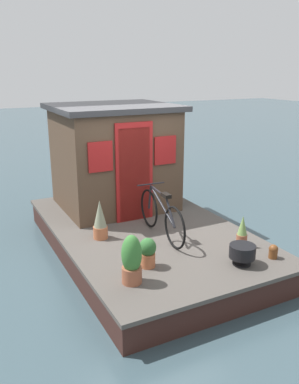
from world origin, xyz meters
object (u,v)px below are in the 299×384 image
Objects in this scene: potted_plant_basil at (242,232)px; mooring_bollard at (273,251)px; bicycle at (161,215)px; potted_plant_fern at (148,252)px; potted_plant_mint at (132,260)px; charcoal_grill at (242,252)px; houseboat_cabin at (114,156)px; potted_plant_lavender at (100,220)px.

mooring_bollard is at bearing -163.08° from potted_plant_basil.
bicycle is at bearing 44.82° from potted_plant_basil.
bicycle reaches higher than potted_plant_fern.
potted_plant_mint is 2.18m from mooring_bollard.
potted_plant_mint is 1.64m from charcoal_grill.
potted_plant_lavender is at bearing 149.29° from houseboat_cabin.
charcoal_grill is (-0.25, -1.61, -0.13)m from potted_plant_mint.
potted_plant_mint reaches higher than potted_plant_fern.
potted_plant_mint is 0.49m from potted_plant_fern.
potted_plant_lavender is at bearing 39.43° from charcoal_grill.
bicycle is 1.84m from mooring_bollard.
potted_plant_lavender is at bearing 47.43° from mooring_bollard.
bicycle is 3.85× the size of potted_plant_fern.
potted_plant_mint is at bearing 161.46° from houseboat_cabin.
mooring_bollard is at bearing -108.92° from potted_plant_fern.
potted_plant_fern is at bearing -168.92° from potted_plant_lavender.
potted_plant_lavender is 2.74m from mooring_bollard.
charcoal_grill is 0.55m from mooring_bollard.
charcoal_grill is 1.77× the size of mooring_bollard.
potted_plant_lavender reaches higher than mooring_bollard.
charcoal_grill is (-1.40, -0.55, -0.19)m from bicycle.
houseboat_cabin reaches higher than bicycle.
potted_plant_basil is 2.27m from potted_plant_lavender.
bicycle is 2.48× the size of potted_plant_mint.
potted_plant_basil is (-0.93, -0.93, -0.13)m from bicycle.
potted_plant_mint is at bearing 96.22° from potted_plant_basil.
potted_plant_fern is at bearing 71.08° from mooring_bollard.
potted_plant_basil is 0.77× the size of potted_plant_mint.
potted_plant_basil is at bearing -83.78° from potted_plant_mint.
bicycle is 1.00m from potted_plant_lavender.
houseboat_cabin is at bearing -30.71° from potted_plant_lavender.
houseboat_cabin is 3.43× the size of potted_plant_mint.
potted_plant_basil is at bearing -92.90° from potted_plant_fern.
potted_plant_mint is at bearing 81.86° from mooring_bollard.
potted_plant_mint is at bearing 127.92° from potted_plant_fern.
potted_plant_lavender is 1.76× the size of charcoal_grill.
potted_plant_mint is (-0.22, 1.99, 0.07)m from potted_plant_basil.
mooring_bollard is (-0.06, -0.54, -0.08)m from charcoal_grill.
potted_plant_basil reaches higher than charcoal_grill.
houseboat_cabin reaches higher than potted_plant_mint.
charcoal_grill reaches higher than mooring_bollard.
bicycle is 1.57m from potted_plant_mint.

